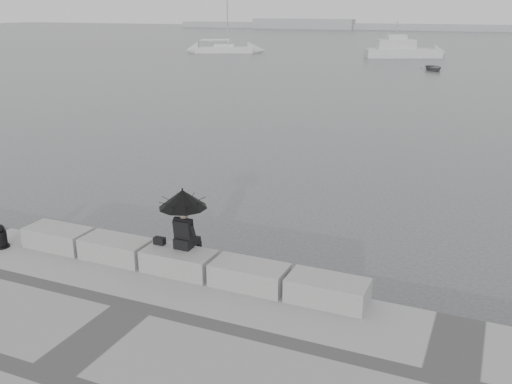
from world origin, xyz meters
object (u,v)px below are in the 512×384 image
at_px(seated_person, 183,206).
at_px(dinghy, 433,68).
at_px(motor_cruiser, 403,50).
at_px(mooring_bollard, 0,238).
at_px(sailboat_left, 224,49).

xyz_separation_m(seated_person, dinghy, (-0.84, 50.60, -1.72)).
xyz_separation_m(seated_person, motor_cruiser, (-6.36, 64.84, -1.09)).
relative_size(mooring_bollard, dinghy, 0.19).
height_order(seated_person, sailboat_left, sailboat_left).
bearing_deg(dinghy, seated_person, -114.84).
distance_m(mooring_bollard, dinghy, 51.54).
xyz_separation_m(motor_cruiser, dinghy, (5.52, -14.24, -0.63)).
bearing_deg(sailboat_left, motor_cruiser, -18.65).
height_order(seated_person, dinghy, seated_person).
distance_m(mooring_bollard, sailboat_left, 68.62).
height_order(motor_cruiser, dinghy, motor_cruiser).
bearing_deg(seated_person, mooring_bollard, -170.06).
distance_m(motor_cruiser, dinghy, 15.29).
distance_m(seated_person, mooring_bollard, 4.93).
bearing_deg(motor_cruiser, dinghy, -92.59).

